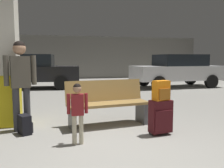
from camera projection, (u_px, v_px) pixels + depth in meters
name	position (u px, v px, depth m)	size (l,w,h in m)	color
ground_plane	(87.00, 105.00, 7.07)	(18.00, 18.00, 0.10)	gray
garage_back_wall	(69.00, 57.00, 15.49)	(18.00, 0.12, 2.80)	slate
structural_pillar	(3.00, 53.00, 4.62)	(0.57, 0.57, 2.88)	yellow
bench	(107.00, 103.00, 4.69)	(1.66, 0.73, 0.89)	#9E7A42
suitcase	(161.00, 116.00, 4.11)	(0.40, 0.27, 0.60)	#471419
backpack_bright	(161.00, 91.00, 4.06)	(0.31, 0.25, 0.34)	orange
child	(77.00, 107.00, 3.61)	(0.32, 0.19, 0.95)	beige
adult	(20.00, 76.00, 4.26)	(0.54, 0.27, 1.63)	#38383D
backpack_dark_floor	(25.00, 125.00, 4.15)	(0.28, 0.32, 0.34)	black
parked_car_far	(31.00, 70.00, 10.52)	(4.23, 2.06, 1.51)	black
parked_car_side	(177.00, 70.00, 11.01)	(4.17, 1.93, 1.51)	silver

